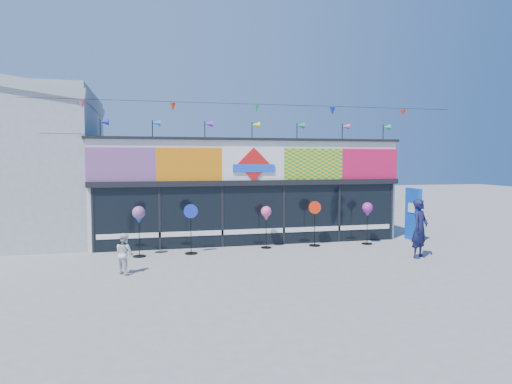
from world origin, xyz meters
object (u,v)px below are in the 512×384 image
object	(u,v)px
spinner_1	(191,228)
spinner_4	(367,211)
blue_sign	(413,214)
spinner_0	(139,216)
spinner_2	(266,215)
spinner_3	(315,222)
adult_man	(420,228)
child	(124,254)

from	to	relation	value
spinner_1	spinner_4	xyz separation A→B (m)	(6.82, 0.27, 0.39)
blue_sign	spinner_1	distance (m)	9.05
blue_sign	spinner_0	distance (m)	10.80
blue_sign	spinner_0	size ratio (longest dim) A/B	1.23
spinner_1	spinner_2	xyz separation A→B (m)	(2.81, 0.42, 0.33)
spinner_3	adult_man	bearing A→B (deg)	-46.43
blue_sign	spinner_0	xyz separation A→B (m)	(-10.77, -0.69, 0.31)
spinner_3	adult_man	world-z (taller)	adult_man
spinner_0	blue_sign	bearing A→B (deg)	3.67
child	adult_man	bearing A→B (deg)	-127.67
spinner_3	adult_man	distance (m)	3.86
child	spinner_4	bearing A→B (deg)	-111.04
spinner_1	spinner_2	size ratio (longest dim) A/B	1.11
spinner_3	spinner_4	distance (m)	2.15
spinner_2	spinner_4	bearing A→B (deg)	-2.24
spinner_2	adult_man	size ratio (longest dim) A/B	0.79
spinner_2	child	bearing A→B (deg)	-150.49
spinner_0	child	world-z (taller)	spinner_0
blue_sign	adult_man	size ratio (longest dim) A/B	1.08
spinner_2	adult_man	world-z (taller)	adult_man
spinner_1	child	bearing A→B (deg)	-131.82
spinner_1	child	distance (m)	3.19
blue_sign	spinner_3	xyz separation A→B (m)	(-4.32, -0.23, -0.16)
child	spinner_3	bearing A→B (deg)	-105.44
spinner_0	child	distance (m)	2.45
adult_man	child	xyz separation A→B (m)	(-9.48, 0.04, -0.40)
spinner_2	child	size ratio (longest dim) A/B	1.33
blue_sign	spinner_3	world-z (taller)	blue_sign
spinner_3	child	xyz separation A→B (m)	(-6.82, -2.76, -0.32)
blue_sign	spinner_3	size ratio (longest dim) A/B	1.24
spinner_0	child	xyz separation A→B (m)	(-0.37, -2.29, -0.79)
child	blue_sign	bearing A→B (deg)	-112.46
adult_man	spinner_0	bearing A→B (deg)	133.76
spinner_4	adult_man	bearing A→B (deg)	-78.45
blue_sign	spinner_3	bearing A→B (deg)	-173.01
adult_man	spinner_4	bearing A→B (deg)	69.66
adult_man	spinner_1	bearing A→B (deg)	130.06
spinner_3	spinner_0	bearing A→B (deg)	-175.87
adult_man	child	size ratio (longest dim) A/B	1.68
spinner_3	child	world-z (taller)	spinner_3
spinner_1	spinner_3	world-z (taller)	spinner_1
blue_sign	spinner_2	size ratio (longest dim) A/B	1.36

